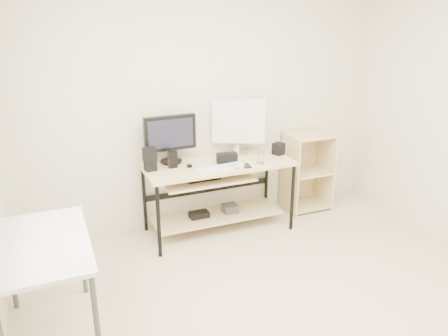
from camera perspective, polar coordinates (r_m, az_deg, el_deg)
room at (r=2.77m, az=9.19°, el=1.59°), size 4.01×4.01×2.62m
desk at (r=4.44m, az=-1.06°, el=-1.89°), size 1.50×0.65×0.75m
side_table at (r=3.16m, az=-22.63°, el=-10.23°), size 0.60×1.00×0.75m
shelf_unit at (r=5.12m, az=10.57°, el=-0.30°), size 0.50×0.40×0.90m
black_monitor at (r=4.33m, az=-7.04°, el=4.17°), size 0.52×0.22×0.48m
white_imac at (r=4.56m, az=1.90°, el=5.90°), size 0.52×0.28×0.59m
keyboard at (r=4.20m, az=-0.51°, el=0.04°), size 0.50×0.18×0.02m
mouse at (r=4.22m, az=1.50°, el=0.27°), size 0.09×0.12×0.04m
center_speaker at (r=4.36m, az=0.39°, el=1.33°), size 0.21×0.11×0.10m
speaker_left at (r=4.18m, az=-9.65°, el=1.20°), size 0.13×0.13×0.22m
speaker_right at (r=4.65m, az=7.13°, el=2.51°), size 0.13×0.13×0.12m
audio_controller at (r=4.23m, az=-6.73°, el=1.12°), size 0.09×0.06×0.17m
volume_puck at (r=4.26m, az=-4.53°, el=0.27°), size 0.07×0.07×0.02m
smartphone at (r=4.27m, az=2.97°, el=0.29°), size 0.09×0.14×0.01m
coaster at (r=4.37m, az=4.82°, el=0.65°), size 0.10×0.10×0.01m
drinking_glass at (r=4.35m, az=4.85°, el=1.49°), size 0.08×0.08×0.13m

